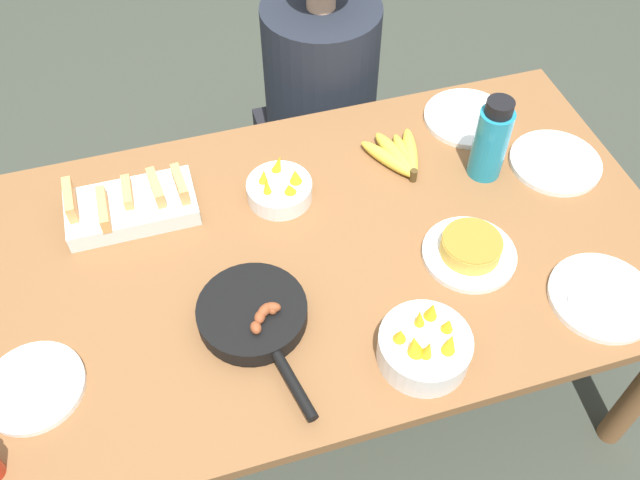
# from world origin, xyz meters

# --- Properties ---
(ground_plane) EXTENTS (14.00, 14.00, 0.00)m
(ground_plane) POSITION_xyz_m (0.00, 0.00, 0.00)
(ground_plane) COLOR #383D33
(dining_table) EXTENTS (1.74, 0.97, 0.71)m
(dining_table) POSITION_xyz_m (0.00, 0.00, 0.62)
(dining_table) COLOR brown
(dining_table) RESTS_ON ground_plane
(banana_bunch) EXTENTS (0.17, 0.20, 0.04)m
(banana_bunch) POSITION_xyz_m (0.29, 0.23, 0.73)
(banana_bunch) COLOR gold
(banana_bunch) RESTS_ON dining_table
(melon_tray) EXTENTS (0.32, 0.17, 0.10)m
(melon_tray) POSITION_xyz_m (-0.43, 0.24, 0.74)
(melon_tray) COLOR silver
(melon_tray) RESTS_ON dining_table
(skillet) EXTENTS (0.25, 0.41, 0.08)m
(skillet) POSITION_xyz_m (-0.20, -0.16, 0.73)
(skillet) COLOR black
(skillet) RESTS_ON dining_table
(frittata_plate_center) EXTENTS (0.23, 0.23, 0.06)m
(frittata_plate_center) POSITION_xyz_m (0.34, -0.13, 0.73)
(frittata_plate_center) COLOR white
(frittata_plate_center) RESTS_ON dining_table
(empty_plate_near_front) EXTENTS (0.22, 0.22, 0.02)m
(empty_plate_near_front) POSITION_xyz_m (-0.69, -0.19, 0.71)
(empty_plate_near_front) COLOR white
(empty_plate_near_front) RESTS_ON dining_table
(empty_plate_far_left) EXTENTS (0.25, 0.25, 0.02)m
(empty_plate_far_left) POSITION_xyz_m (0.70, 0.10, 0.71)
(empty_plate_far_left) COLOR white
(empty_plate_far_left) RESTS_ON dining_table
(empty_plate_far_right) EXTENTS (0.25, 0.25, 0.02)m
(empty_plate_far_right) POSITION_xyz_m (0.58, -0.33, 0.71)
(empty_plate_far_right) COLOR white
(empty_plate_far_right) RESTS_ON dining_table
(empty_plate_mid_edge) EXTENTS (0.25, 0.25, 0.02)m
(empty_plate_mid_edge) POSITION_xyz_m (0.54, 0.33, 0.71)
(empty_plate_mid_edge) COLOR white
(empty_plate_mid_edge) RESTS_ON dining_table
(fruit_bowl_mango) EXTENTS (0.17, 0.17, 0.10)m
(fruit_bowl_mango) POSITION_xyz_m (-0.05, 0.19, 0.74)
(fruit_bowl_mango) COLOR white
(fruit_bowl_mango) RESTS_ON dining_table
(fruit_bowl_citrus) EXTENTS (0.20, 0.20, 0.13)m
(fruit_bowl_citrus) POSITION_xyz_m (0.13, -0.35, 0.75)
(fruit_bowl_citrus) COLOR white
(fruit_bowl_citrus) RESTS_ON dining_table
(water_bottle) EXTENTS (0.09, 0.09, 0.24)m
(water_bottle) POSITION_xyz_m (0.50, 0.13, 0.82)
(water_bottle) COLOR teal
(water_bottle) RESTS_ON dining_table
(person_figure) EXTENTS (0.41, 0.41, 1.13)m
(person_figure) POSITION_xyz_m (0.22, 0.74, 0.46)
(person_figure) COLOR black
(person_figure) RESTS_ON ground_plane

